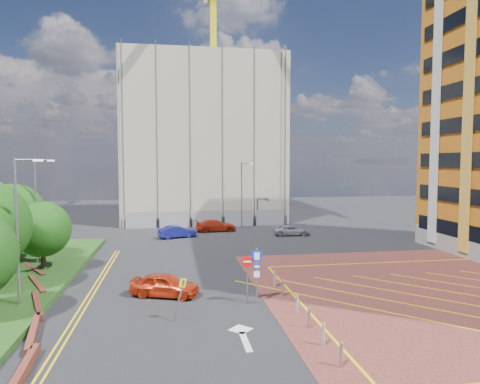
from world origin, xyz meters
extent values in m
plane|color=black|center=(0.00, 0.00, 0.00)|extent=(140.00, 140.00, 0.00)
cube|color=brown|center=(-9.80, -6.00, 0.20)|extent=(0.62, 4.61, 0.40)
cube|color=brown|center=(-10.60, -2.00, 0.20)|extent=(1.25, 4.56, 0.40)
cube|color=brown|center=(-11.60, 2.00, 0.20)|extent=(1.86, 4.43, 0.40)
cube|color=brown|center=(-12.80, 6.00, 0.20)|extent=(2.29, 4.27, 0.40)
cube|color=brown|center=(-14.20, 10.00, 0.20)|extent=(2.69, 4.06, 0.40)
cylinder|color=#3D2B1C|center=(-13.50, 10.00, 1.20)|extent=(0.36, 0.36, 1.80)
sphere|color=#113D0E|center=(-13.50, 10.00, 3.20)|extent=(4.00, 4.00, 4.00)
cylinder|color=#3D2B1C|center=(-16.50, 13.00, 1.40)|extent=(0.36, 0.36, 2.20)
sphere|color=#113D0E|center=(-16.50, 13.00, 3.88)|extent=(5.00, 5.00, 5.00)
cylinder|color=#9EA0A8|center=(-12.50, 2.00, 4.30)|extent=(0.16, 0.16, 8.00)
cylinder|color=#9EA0A8|center=(-11.90, 2.00, 8.18)|extent=(1.20, 0.10, 0.10)
cube|color=silver|center=(-11.30, 2.00, 8.15)|extent=(0.50, 0.15, 0.12)
cylinder|color=#9EA0A8|center=(-14.50, 12.00, 4.30)|extent=(0.16, 0.16, 8.00)
cylinder|color=#9EA0A8|center=(-13.90, 12.00, 8.18)|extent=(1.20, 0.10, 0.10)
cube|color=silver|center=(-13.30, 12.00, 8.15)|extent=(0.50, 0.15, 0.12)
cylinder|color=#9EA0A8|center=(4.00, 28.00, 4.00)|extent=(0.16, 0.16, 8.00)
cylinder|color=#9EA0A8|center=(4.60, 28.00, 7.88)|extent=(1.20, 0.10, 0.10)
cube|color=silver|center=(5.20, 28.00, 7.85)|extent=(0.50, 0.15, 0.12)
cylinder|color=#9EA0A8|center=(0.50, 1.00, 1.60)|extent=(0.10, 0.10, 3.20)
cube|color=#0B2AC3|center=(0.50, 0.97, 2.75)|extent=(0.60, 0.04, 0.60)
cube|color=white|center=(0.50, 0.94, 2.75)|extent=(0.30, 0.02, 0.42)
cube|color=#0B2AC3|center=(0.50, 0.97, 2.15)|extent=(0.40, 0.04, 0.25)
cube|color=white|center=(0.50, 0.94, 2.15)|extent=(0.28, 0.02, 0.14)
cube|color=white|center=(0.50, 0.97, 1.70)|extent=(0.35, 0.04, 0.35)
cylinder|color=#9EA0A8|center=(-0.05, 1.00, 1.35)|extent=(0.08, 0.08, 2.70)
cylinder|color=red|center=(-0.05, 0.97, 2.45)|extent=(0.64, 0.04, 0.64)
cube|color=white|center=(-0.05, 0.94, 2.45)|extent=(0.44, 0.02, 0.10)
cylinder|color=#9EA0A8|center=(-3.93, -1.15, 1.10)|extent=(0.70, 0.08, 2.13)
cube|color=yellow|center=(-3.71, -1.18, 2.00)|extent=(0.42, 0.42, 0.56)
cylinder|color=#9EA0A8|center=(2.30, -7.00, 0.47)|extent=(0.14, 0.14, 0.90)
cylinder|color=black|center=(2.30, -5.00, 0.47)|extent=(0.14, 0.14, 0.90)
cylinder|color=#9EA0A8|center=(2.30, -3.00, 0.47)|extent=(0.14, 0.14, 0.90)
cylinder|color=black|center=(2.30, -1.00, 0.47)|extent=(0.14, 0.14, 0.90)
cylinder|color=#9EA0A8|center=(2.30, 2.00, 0.47)|extent=(0.14, 0.14, 0.90)
cylinder|color=black|center=(2.30, 4.00, 0.47)|extent=(0.14, 0.14, 0.90)
cube|color=#B8AF96|center=(0.00, 40.00, 11.00)|extent=(21.20, 19.20, 22.00)
cube|color=yellow|center=(2.00, 42.00, 17.00)|extent=(0.90, 0.90, 34.00)
cube|color=gray|center=(2.00, 50.00, 34.60)|extent=(1.60, 1.60, 1.60)
cube|color=gray|center=(1.00, 30.00, 1.00)|extent=(21.60, 0.06, 2.00)
imported|color=#B82B0F|center=(-4.70, 3.12, 0.70)|extent=(4.43, 2.94, 1.40)
imported|color=navy|center=(-3.78, 22.92, 0.65)|extent=(4.17, 2.50, 1.30)
imported|color=#A5230E|center=(0.70, 26.41, 0.68)|extent=(4.79, 2.25, 1.35)
imported|color=#A6A7AD|center=(8.66, 22.51, 0.55)|extent=(4.05, 2.04, 1.10)
camera|label=1|loc=(-4.16, -22.43, 8.10)|focal=32.00mm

